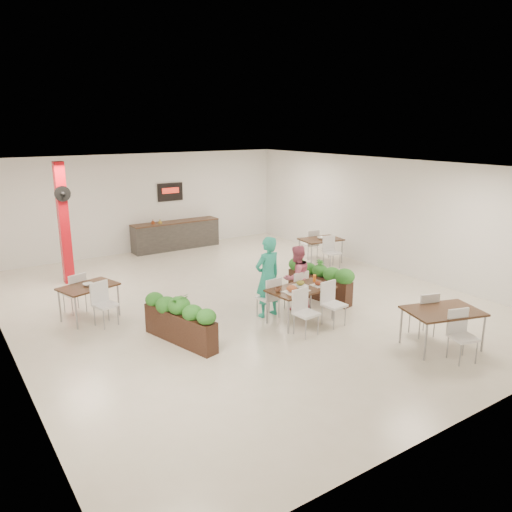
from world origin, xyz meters
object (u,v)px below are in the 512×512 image
(diner_woman, at_px, (296,278))
(side_table_b, at_px, (321,243))
(planter_left, at_px, (180,318))
(planter_right, at_px, (320,279))
(red_column, at_px, (64,222))
(service_counter, at_px, (176,234))
(main_table, at_px, (300,293))
(side_table_a, at_px, (89,291))
(diner_man, at_px, (268,277))
(side_table_c, at_px, (443,316))

(diner_woman, relative_size, side_table_b, 0.89)
(diner_woman, distance_m, planter_left, 3.02)
(planter_right, distance_m, side_table_b, 3.29)
(red_column, distance_m, service_counter, 4.56)
(main_table, bearing_deg, red_column, 121.44)
(main_table, height_order, planter_right, planter_right)
(side_table_a, bearing_deg, side_table_b, -11.06)
(diner_man, bearing_deg, main_table, 116.67)
(diner_man, height_order, planter_right, diner_man)
(main_table, bearing_deg, diner_man, 120.79)
(main_table, xyz_separation_m, diner_woman, (0.41, 0.66, 0.11))
(diner_man, bearing_deg, service_counter, -102.33)
(main_table, relative_size, planter_right, 0.92)
(side_table_b, relative_size, side_table_c, 0.99)
(main_table, height_order, diner_man, diner_man)
(diner_man, distance_m, side_table_c, 3.63)
(planter_left, relative_size, side_table_b, 1.13)
(planter_right, bearing_deg, planter_left, -173.95)
(diner_woman, xyz_separation_m, planter_right, (0.89, 0.22, -0.25))
(service_counter, relative_size, side_table_b, 1.81)
(service_counter, relative_size, planter_right, 1.62)
(planter_right, bearing_deg, red_column, 134.99)
(red_column, relative_size, side_table_b, 1.93)
(main_table, bearing_deg, planter_right, 33.91)
(main_table, xyz_separation_m, diner_man, (-0.39, 0.66, 0.26))
(red_column, xyz_separation_m, service_counter, (4.00, 1.86, -1.15))
(main_table, xyz_separation_m, planter_left, (-2.60, 0.46, -0.13))
(main_table, bearing_deg, side_table_c, -60.69)
(main_table, relative_size, diner_man, 0.95)
(planter_left, xyz_separation_m, side_table_c, (4.00, -2.95, 0.13))
(main_table, bearing_deg, diner_woman, 58.01)
(service_counter, relative_size, diner_woman, 2.02)
(side_table_a, bearing_deg, planter_left, -80.14)
(planter_left, bearing_deg, diner_woman, 3.76)
(main_table, distance_m, diner_man, 0.81)
(service_counter, xyz_separation_m, side_table_b, (2.89, -4.11, 0.14))
(side_table_c, bearing_deg, main_table, 136.35)
(service_counter, xyz_separation_m, planter_left, (-3.19, -6.99, 0.02))
(side_table_a, distance_m, side_table_c, 7.25)
(planter_right, relative_size, side_table_a, 1.11)
(red_column, relative_size, planter_right, 1.73)
(side_table_b, bearing_deg, service_counter, 132.49)
(service_counter, bearing_deg, side_table_b, -54.90)
(red_column, relative_size, diner_man, 1.78)
(red_column, bearing_deg, service_counter, 25.00)
(red_column, height_order, service_counter, red_column)
(planter_right, height_order, side_table_c, planter_right)
(planter_left, bearing_deg, planter_right, 6.05)
(service_counter, bearing_deg, red_column, -155.00)
(planter_right, height_order, side_table_a, planter_right)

